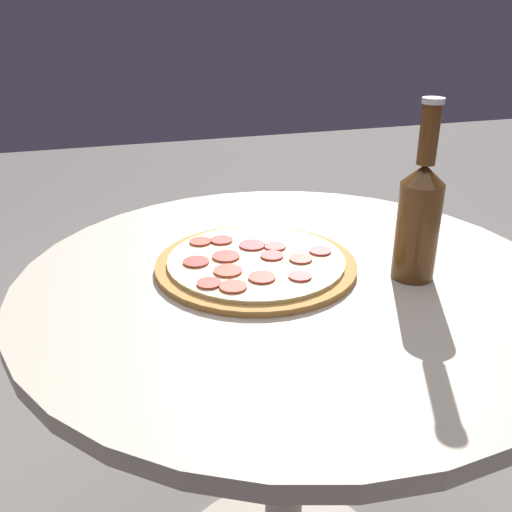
# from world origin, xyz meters

# --- Properties ---
(table) EXTENTS (0.84, 0.84, 0.71)m
(table) POSITION_xyz_m (0.00, 0.00, 0.53)
(table) COLOR #B2A893
(table) RESTS_ON ground_plane
(pizza) EXTENTS (0.32, 0.32, 0.02)m
(pizza) POSITION_xyz_m (0.04, -0.04, 0.71)
(pizza) COLOR #B77F3D
(pizza) RESTS_ON table
(beer_bottle) EXTENTS (0.06, 0.06, 0.27)m
(beer_bottle) POSITION_xyz_m (-0.18, 0.06, 0.81)
(beer_bottle) COLOR #563314
(beer_bottle) RESTS_ON table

